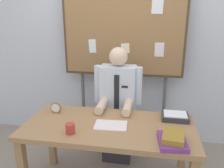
# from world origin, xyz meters

# --- Properties ---
(back_wall) EXTENTS (6.40, 0.08, 2.70)m
(back_wall) POSITION_xyz_m (0.00, 1.17, 1.35)
(back_wall) COLOR silver
(back_wall) RESTS_ON ground_plane
(desk) EXTENTS (1.61, 0.75, 0.75)m
(desk) POSITION_xyz_m (0.00, 0.00, 0.65)
(desk) COLOR #9E754C
(desk) RESTS_ON ground_plane
(person) EXTENTS (0.55, 0.56, 1.40)m
(person) POSITION_xyz_m (0.00, 0.57, 0.65)
(person) COLOR #2D2D33
(person) RESTS_ON ground_plane
(bulletin_board) EXTENTS (1.52, 0.09, 2.16)m
(bulletin_board) POSITION_xyz_m (0.00, 0.97, 1.54)
(bulletin_board) COLOR #4C3823
(bulletin_board) RESTS_ON ground_plane
(book_stack) EXTENTS (0.25, 0.31, 0.08)m
(book_stack) POSITION_xyz_m (0.57, -0.22, 0.79)
(book_stack) COLOR #72337F
(book_stack) RESTS_ON desk
(open_notebook) EXTENTS (0.31, 0.22, 0.01)m
(open_notebook) POSITION_xyz_m (0.02, -0.02, 0.76)
(open_notebook) COLOR silver
(open_notebook) RESTS_ON desk
(desk_clock) EXTENTS (0.11, 0.04, 0.11)m
(desk_clock) POSITION_xyz_m (-0.60, 0.17, 0.80)
(desk_clock) COLOR olive
(desk_clock) RESTS_ON desk
(coffee_mug) EXTENTS (0.08, 0.08, 0.09)m
(coffee_mug) POSITION_xyz_m (-0.30, -0.21, 0.79)
(coffee_mug) COLOR #B23833
(coffee_mug) RESTS_ON desk
(paper_tray) EXTENTS (0.26, 0.20, 0.06)m
(paper_tray) POSITION_xyz_m (0.63, 0.23, 0.78)
(paper_tray) COLOR #333338
(paper_tray) RESTS_ON desk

